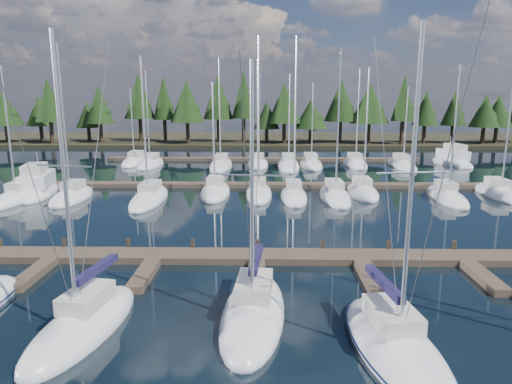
{
  "coord_description": "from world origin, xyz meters",
  "views": [
    {
      "loc": [
        0.43,
        -7.71,
        9.6
      ],
      "look_at": [
        -0.16,
        22.0,
        3.26
      ],
      "focal_mm": 32.0,
      "sensor_mm": 36.0,
      "label": 1
    }
  ],
  "objects_px": {
    "front_sailboat_3": "(253,313)",
    "motor_yacht_right": "(452,160)",
    "front_sailboat_2": "(84,325)",
    "main_dock": "(257,260)",
    "front_sailboat_4": "(395,345)",
    "motor_yacht_left": "(38,188)"
  },
  "relations": [
    {
      "from": "front_sailboat_3",
      "to": "motor_yacht_right",
      "type": "height_order",
      "value": "front_sailboat_3"
    },
    {
      "from": "front_sailboat_2",
      "to": "motor_yacht_right",
      "type": "xyz_separation_m",
      "value": [
        34.05,
        47.47,
        0.23
      ]
    },
    {
      "from": "main_dock",
      "to": "front_sailboat_2",
      "type": "distance_m",
      "value": 10.6
    },
    {
      "from": "main_dock",
      "to": "front_sailboat_3",
      "type": "bearing_deg",
      "value": -90.47
    },
    {
      "from": "main_dock",
      "to": "front_sailboat_3",
      "type": "relative_size",
      "value": 3.75
    },
    {
      "from": "main_dock",
      "to": "front_sailboat_4",
      "type": "xyz_separation_m",
      "value": [
        5.39,
        -9.24,
        0.07
      ]
    },
    {
      "from": "main_dock",
      "to": "front_sailboat_3",
      "type": "height_order",
      "value": "front_sailboat_3"
    },
    {
      "from": "front_sailboat_4",
      "to": "motor_yacht_right",
      "type": "height_order",
      "value": "front_sailboat_4"
    },
    {
      "from": "front_sailboat_2",
      "to": "motor_yacht_left",
      "type": "relative_size",
      "value": 1.22
    },
    {
      "from": "front_sailboat_2",
      "to": "motor_yacht_right",
      "type": "relative_size",
      "value": 1.29
    },
    {
      "from": "front_sailboat_2",
      "to": "front_sailboat_3",
      "type": "relative_size",
      "value": 1.08
    },
    {
      "from": "front_sailboat_2",
      "to": "motor_yacht_left",
      "type": "bearing_deg",
      "value": 119.46
    },
    {
      "from": "main_dock",
      "to": "motor_yacht_left",
      "type": "height_order",
      "value": "motor_yacht_left"
    },
    {
      "from": "front_sailboat_4",
      "to": "main_dock",
      "type": "bearing_deg",
      "value": 120.24
    },
    {
      "from": "front_sailboat_4",
      "to": "motor_yacht_left",
      "type": "relative_size",
      "value": 1.22
    },
    {
      "from": "front_sailboat_2",
      "to": "front_sailboat_4",
      "type": "distance_m",
      "value": 12.5
    },
    {
      "from": "main_dock",
      "to": "motor_yacht_right",
      "type": "relative_size",
      "value": 4.47
    },
    {
      "from": "front_sailboat_3",
      "to": "front_sailboat_4",
      "type": "distance_m",
      "value": 6.01
    },
    {
      "from": "motor_yacht_left",
      "to": "front_sailboat_3",
      "type": "bearing_deg",
      "value": -49.05
    },
    {
      "from": "front_sailboat_3",
      "to": "motor_yacht_left",
      "type": "distance_m",
      "value": 33.6
    },
    {
      "from": "main_dock",
      "to": "front_sailboat_2",
      "type": "relative_size",
      "value": 3.46
    },
    {
      "from": "front_sailboat_2",
      "to": "motor_yacht_left",
      "type": "height_order",
      "value": "front_sailboat_2"
    }
  ]
}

